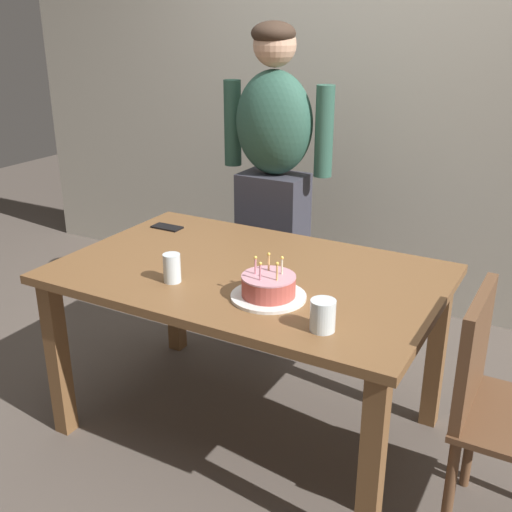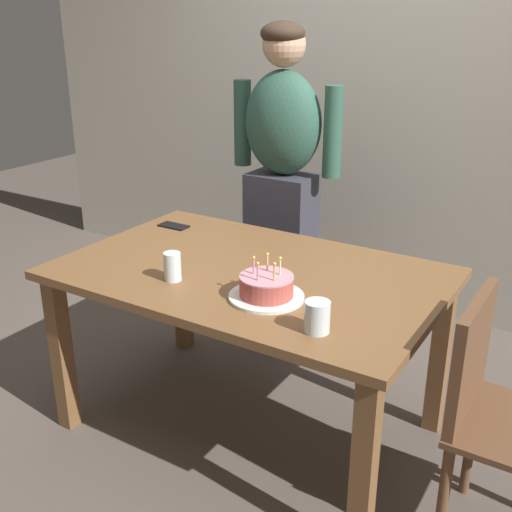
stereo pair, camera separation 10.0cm
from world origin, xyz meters
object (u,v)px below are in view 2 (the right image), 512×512
object	(u,v)px
person_man_bearded	(282,183)
birthday_cake	(266,288)
water_glass_near	(317,317)
cell_phone	(174,226)
dining_chair	(497,407)
water_glass_far	(172,267)

from	to	relation	value
person_man_bearded	birthday_cake	bearing A→B (deg)	116.73
water_glass_near	cell_phone	distance (m)	1.20
cell_phone	person_man_bearded	size ratio (longest dim) A/B	0.09
cell_phone	dining_chair	distance (m)	1.64
cell_phone	person_man_bearded	bearing A→B (deg)	62.43
cell_phone	dining_chair	size ratio (longest dim) A/B	0.17
birthday_cake	water_glass_far	world-z (taller)	birthday_cake
dining_chair	cell_phone	bearing A→B (deg)	77.26
water_glass_far	cell_phone	world-z (taller)	water_glass_far
person_man_bearded	dining_chair	size ratio (longest dim) A/B	1.90
cell_phone	person_man_bearded	distance (m)	0.63
cell_phone	water_glass_far	bearing A→B (deg)	-51.36
cell_phone	dining_chair	world-z (taller)	dining_chair
water_glass_far	cell_phone	bearing A→B (deg)	128.64
water_glass_far	person_man_bearded	bearing A→B (deg)	96.36
water_glass_far	dining_chair	distance (m)	1.23
water_glass_near	cell_phone	xyz separation A→B (m)	(-1.05, 0.58, -0.05)
water_glass_far	dining_chair	xyz separation A→B (m)	(1.19, 0.14, -0.28)
water_glass_near	person_man_bearded	world-z (taller)	person_man_bearded
birthday_cake	cell_phone	world-z (taller)	birthday_cake
water_glass_far	person_man_bearded	size ratio (longest dim) A/B	0.07
birthday_cake	cell_phone	xyz separation A→B (m)	(-0.79, 0.45, -0.04)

